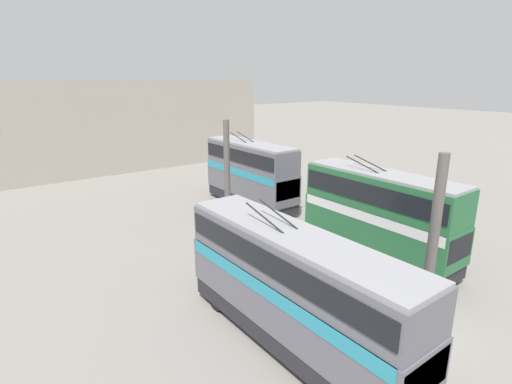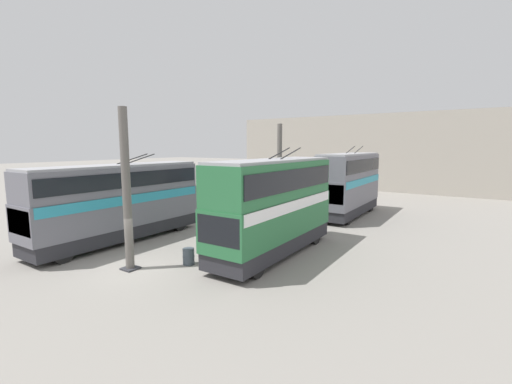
{
  "view_description": "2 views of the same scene",
  "coord_description": "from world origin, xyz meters",
  "px_view_note": "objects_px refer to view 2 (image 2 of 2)",
  "views": [
    {
      "loc": [
        -7.27,
        13.91,
        10.25
      ],
      "look_at": [
        12.14,
        -0.65,
        3.26
      ],
      "focal_mm": 28.0,
      "sensor_mm": 36.0,
      "label": 1
    },
    {
      "loc": [
        -9.92,
        -13.69,
        5.87
      ],
      "look_at": [
        10.88,
        -0.07,
        2.52
      ],
      "focal_mm": 24.0,
      "sensor_mm": 36.0,
      "label": 2
    }
  ],
  "objects_px": {
    "bus_left_far": "(349,181)",
    "person_by_left_row": "(266,224)",
    "person_aisle_midway": "(250,218)",
    "oil_drum": "(189,256)",
    "bus_right_far": "(119,198)",
    "bus_left_near": "(274,201)"
  },
  "relations": [
    {
      "from": "bus_left_near",
      "to": "person_aisle_midway",
      "type": "height_order",
      "value": "bus_left_near"
    },
    {
      "from": "person_by_left_row",
      "to": "person_aisle_midway",
      "type": "height_order",
      "value": "person_aisle_midway"
    },
    {
      "from": "person_by_left_row",
      "to": "oil_drum",
      "type": "xyz_separation_m",
      "value": [
        -6.69,
        0.39,
        -0.42
      ]
    },
    {
      "from": "person_by_left_row",
      "to": "person_aisle_midway",
      "type": "bearing_deg",
      "value": -135.08
    },
    {
      "from": "person_by_left_row",
      "to": "oil_drum",
      "type": "distance_m",
      "value": 6.72
    },
    {
      "from": "bus_left_near",
      "to": "bus_right_far",
      "type": "height_order",
      "value": "bus_left_near"
    },
    {
      "from": "person_aisle_midway",
      "to": "oil_drum",
      "type": "height_order",
      "value": "person_aisle_midway"
    },
    {
      "from": "bus_left_far",
      "to": "person_by_left_row",
      "type": "xyz_separation_m",
      "value": [
        -9.49,
        2.37,
        -2.17
      ]
    },
    {
      "from": "bus_right_far",
      "to": "bus_left_near",
      "type": "bearing_deg",
      "value": -72.31
    },
    {
      "from": "bus_left_near",
      "to": "oil_drum",
      "type": "relative_size",
      "value": 11.58
    },
    {
      "from": "bus_left_far",
      "to": "oil_drum",
      "type": "distance_m",
      "value": 16.62
    },
    {
      "from": "bus_left_near",
      "to": "bus_left_far",
      "type": "height_order",
      "value": "bus_left_far"
    },
    {
      "from": "bus_left_near",
      "to": "bus_left_far",
      "type": "bearing_deg",
      "value": 0.0
    },
    {
      "from": "bus_left_near",
      "to": "person_by_left_row",
      "type": "height_order",
      "value": "bus_left_near"
    },
    {
      "from": "oil_drum",
      "to": "person_aisle_midway",
      "type": "bearing_deg",
      "value": 10.55
    },
    {
      "from": "bus_left_near",
      "to": "bus_right_far",
      "type": "xyz_separation_m",
      "value": [
        -2.95,
        9.24,
        -0.22
      ]
    },
    {
      "from": "bus_right_far",
      "to": "person_by_left_row",
      "type": "relative_size",
      "value": 7.02
    },
    {
      "from": "bus_left_near",
      "to": "person_aisle_midway",
      "type": "xyz_separation_m",
      "value": [
        3.79,
        4.15,
        -2.09
      ]
    },
    {
      "from": "person_by_left_row",
      "to": "person_aisle_midway",
      "type": "distance_m",
      "value": 1.95
    },
    {
      "from": "bus_left_near",
      "to": "bus_right_far",
      "type": "distance_m",
      "value": 9.7
    },
    {
      "from": "bus_left_near",
      "to": "person_by_left_row",
      "type": "distance_m",
      "value": 4.37
    },
    {
      "from": "bus_left_far",
      "to": "person_by_left_row",
      "type": "distance_m",
      "value": 10.02
    }
  ]
}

